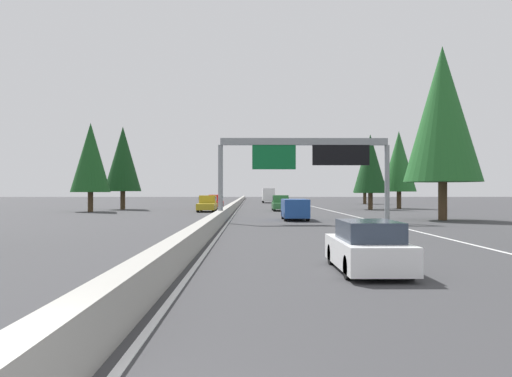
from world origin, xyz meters
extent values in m
plane|color=#38383A|center=(60.00, 0.00, 0.00)|extent=(320.00, 320.00, 0.00)
cube|color=#9E9B93|center=(80.00, 0.30, 0.45)|extent=(180.00, 0.56, 0.90)
cube|color=silver|center=(70.00, -11.52, 0.01)|extent=(160.00, 0.16, 0.01)
cube|color=silver|center=(70.00, -0.25, 0.01)|extent=(160.00, 0.16, 0.01)
cylinder|color=gray|center=(33.87, 0.30, 2.87)|extent=(0.36, 0.36, 5.74)
cylinder|color=gray|center=(33.87, -12.02, 2.87)|extent=(0.36, 0.36, 5.74)
cube|color=gray|center=(33.87, -5.86, 5.99)|extent=(0.50, 12.32, 0.50)
cube|color=#0C602D|center=(33.72, -3.64, 4.89)|extent=(0.12, 3.20, 1.90)
cube|color=black|center=(33.72, -8.57, 4.99)|extent=(0.16, 4.20, 1.50)
cube|color=white|center=(10.64, -5.31, 0.53)|extent=(4.40, 1.80, 0.76)
cube|color=#2D3847|center=(10.42, -5.31, 1.19)|extent=(2.46, 1.51, 0.56)
cylinder|color=black|center=(12.04, -4.52, 0.32)|extent=(0.64, 0.22, 0.64)
cylinder|color=black|center=(12.04, -6.10, 0.32)|extent=(0.64, 0.22, 0.64)
cylinder|color=black|center=(9.23, -4.52, 0.32)|extent=(0.64, 0.22, 0.64)
cylinder|color=black|center=(9.23, -6.10, 0.32)|extent=(0.64, 0.22, 0.64)
cube|color=#1E4793|center=(37.40, -5.49, 0.97)|extent=(5.00, 1.95, 1.44)
cube|color=#2D3847|center=(35.10, -5.49, 1.22)|extent=(0.08, 1.48, 0.56)
cylinder|color=black|center=(39.10, -4.63, 0.35)|extent=(0.70, 0.24, 0.70)
cylinder|color=black|center=(39.10, -6.34, 0.35)|extent=(0.70, 0.24, 0.70)
cylinder|color=black|center=(35.70, -4.63, 0.35)|extent=(0.70, 0.24, 0.70)
cylinder|color=black|center=(35.70, -6.34, 0.35)|extent=(0.70, 0.24, 0.70)
cube|color=#2D6B38|center=(57.73, -5.52, 0.61)|extent=(5.60, 2.00, 0.70)
cube|color=#2D6B38|center=(58.74, -5.52, 1.41)|extent=(2.24, 1.84, 0.90)
cube|color=#2D3847|center=(58.74, -5.52, 1.50)|extent=(2.02, 1.92, 0.41)
cylinder|color=black|center=(59.58, -4.66, 0.40)|extent=(0.80, 0.28, 0.80)
cylinder|color=black|center=(59.58, -6.38, 0.40)|extent=(0.80, 0.28, 0.80)
cylinder|color=black|center=(55.88, -4.66, 0.40)|extent=(0.80, 0.28, 0.80)
cylinder|color=black|center=(55.88, -6.38, 0.40)|extent=(0.80, 0.28, 0.80)
cube|color=white|center=(100.61, -5.46, 1.70)|extent=(6.12, 2.40, 2.50)
cube|color=black|center=(104.86, -5.46, 1.40)|extent=(2.38, 2.30, 1.90)
cylinder|color=black|center=(104.69, -4.40, 0.45)|extent=(0.90, 0.28, 0.90)
cylinder|color=black|center=(104.69, -6.52, 0.45)|extent=(0.90, 0.28, 0.90)
cylinder|color=black|center=(98.91, -4.40, 0.45)|extent=(0.90, 0.28, 0.90)
cylinder|color=black|center=(98.91, -6.52, 0.45)|extent=(0.90, 0.28, 0.90)
cube|color=red|center=(67.44, 2.99, 0.61)|extent=(5.60, 2.00, 0.70)
cube|color=red|center=(68.45, 2.99, 1.41)|extent=(2.24, 1.84, 0.90)
cube|color=#2D3847|center=(68.45, 2.99, 1.50)|extent=(2.02, 1.92, 0.41)
cylinder|color=black|center=(69.29, 3.85, 0.40)|extent=(0.80, 0.28, 0.80)
cylinder|color=black|center=(69.29, 2.13, 0.40)|extent=(0.80, 0.28, 0.80)
cylinder|color=black|center=(65.59, 3.85, 0.40)|extent=(0.80, 0.28, 0.80)
cylinder|color=black|center=(65.59, 2.13, 0.40)|extent=(0.80, 0.28, 0.80)
cube|color=#AD931E|center=(54.82, 3.06, 0.61)|extent=(5.60, 2.00, 0.70)
cube|color=#AD931E|center=(55.83, 3.06, 1.41)|extent=(2.24, 1.84, 0.90)
cube|color=#2D3847|center=(55.83, 3.06, 1.50)|extent=(2.02, 1.92, 0.41)
cylinder|color=black|center=(56.67, 3.92, 0.40)|extent=(0.80, 0.28, 0.80)
cylinder|color=black|center=(56.67, 2.20, 0.40)|extent=(0.80, 0.28, 0.80)
cylinder|color=black|center=(52.97, 3.92, 0.40)|extent=(0.80, 0.28, 0.80)
cylinder|color=black|center=(52.97, 2.20, 0.40)|extent=(0.80, 0.28, 0.80)
cylinder|color=#4C3823|center=(37.08, -17.34, 1.54)|extent=(0.70, 0.70, 3.08)
cone|color=#236028|center=(37.08, -17.34, 8.55)|extent=(6.17, 6.17, 10.94)
cylinder|color=#4C3823|center=(61.74, -17.23, 1.06)|extent=(0.59, 0.59, 2.12)
cone|color=#143D19|center=(61.74, -17.23, 5.88)|extent=(4.24, 4.24, 7.52)
cylinder|color=#4C3823|center=(65.28, -21.92, 1.15)|extent=(0.61, 0.61, 2.31)
cone|color=#236028|center=(65.28, -21.92, 6.39)|extent=(4.61, 4.61, 8.18)
cylinder|color=#4C3823|center=(91.54, -23.08, 1.07)|extent=(0.59, 0.59, 2.15)
cone|color=#194C1E|center=(91.54, -23.08, 5.96)|extent=(4.30, 4.30, 7.62)
cylinder|color=#4C3823|center=(54.96, 16.39, 1.12)|extent=(0.60, 0.60, 2.24)
cone|color=#194C1E|center=(54.96, 16.39, 6.21)|extent=(4.48, 4.48, 7.94)
cylinder|color=#4C3823|center=(62.30, 14.53, 1.17)|extent=(0.62, 0.62, 2.35)
cone|color=#143D19|center=(62.30, 14.53, 6.51)|extent=(4.70, 4.70, 8.33)
camera|label=1|loc=(-4.27, -1.96, 2.30)|focal=36.33mm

